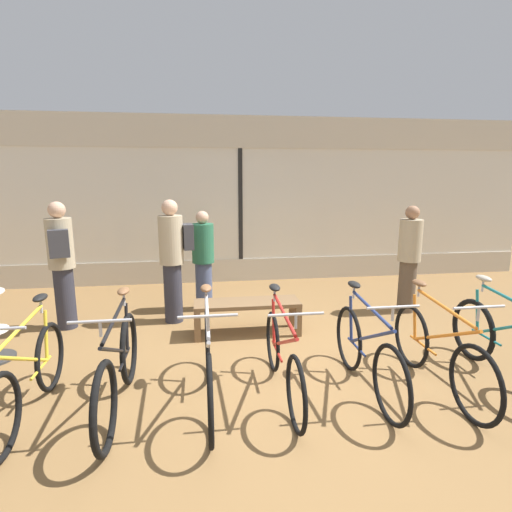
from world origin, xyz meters
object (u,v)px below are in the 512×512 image
at_px(bicycle_center_left, 208,363).
at_px(bicycle_far_right, 504,344).
at_px(bicycle_left, 119,369).
at_px(bicycle_center_right, 367,353).
at_px(bicycle_right, 438,352).
at_px(display_bench, 247,307).
at_px(customer_mid_floor, 409,257).
at_px(bicycle_far_left, 29,377).
at_px(bicycle_center, 282,358).
at_px(customer_by_window, 62,261).
at_px(customer_near_bench, 203,259).
at_px(customer_near_rack, 173,257).

distance_m(bicycle_center_left, bicycle_far_right, 3.03).
height_order(bicycle_left, bicycle_center_right, bicycle_left).
height_order(bicycle_left, bicycle_right, bicycle_left).
relative_size(bicycle_far_right, display_bench, 1.21).
relative_size(bicycle_center_right, customer_mid_floor, 1.02).
height_order(bicycle_center_right, display_bench, bicycle_center_right).
bearing_deg(bicycle_center_right, bicycle_left, -179.83).
relative_size(bicycle_far_left, bicycle_center, 0.99).
bearing_deg(customer_by_window, bicycle_center_left, -48.53).
bearing_deg(customer_near_bench, bicycle_right, -50.90).
distance_m(bicycle_center_left, bicycle_right, 2.24).
xyz_separation_m(display_bench, customer_mid_floor, (2.57, 0.56, 0.50)).
xyz_separation_m(bicycle_far_left, display_bench, (2.09, 1.63, -0.01)).
height_order(bicycle_center_left, bicycle_center, bicycle_center_left).
bearing_deg(customer_near_bench, display_bench, -63.04).
relative_size(display_bench, customer_by_window, 0.80).
distance_m(bicycle_center_left, customer_near_bench, 2.75).
xyz_separation_m(customer_by_window, customer_near_bench, (1.90, 0.55, -0.14)).
bearing_deg(display_bench, customer_near_bench, 116.96).
xyz_separation_m(bicycle_center_right, customer_near_bench, (-1.54, 2.70, 0.42)).
relative_size(bicycle_far_left, bicycle_far_right, 1.00).
relative_size(bicycle_right, display_bench, 1.25).
height_order(bicycle_right, customer_near_rack, customer_near_rack).
height_order(display_bench, customer_near_rack, customer_near_rack).
bearing_deg(bicycle_center_left, bicycle_center, 5.40).
height_order(bicycle_far_left, customer_near_rack, customer_near_rack).
relative_size(bicycle_far_right, customer_by_window, 0.96).
distance_m(bicycle_far_right, customer_mid_floor, 2.20).
relative_size(bicycle_left, bicycle_center_left, 1.00).
relative_size(bicycle_far_left, customer_mid_floor, 1.03).
xyz_separation_m(bicycle_left, customer_near_rack, (0.36, 2.22, 0.56)).
bearing_deg(customer_near_bench, bicycle_far_left, -119.44).
xyz_separation_m(bicycle_far_left, bicycle_center_left, (1.55, 0.01, 0.03)).
bearing_deg(bicycle_right, bicycle_far_left, 179.27).
distance_m(bicycle_center, bicycle_right, 1.54).
xyz_separation_m(display_bench, customer_near_bench, (-0.56, 1.10, 0.44)).
relative_size(customer_mid_floor, customer_near_bench, 1.06).
bearing_deg(bicycle_left, bicycle_right, -1.18).
bearing_deg(customer_by_window, bicycle_right, -28.11).
bearing_deg(bicycle_far_left, display_bench, 37.84).
bearing_deg(customer_near_rack, customer_mid_floor, -0.78).
height_order(bicycle_center_right, customer_near_rack, customer_near_rack).
relative_size(bicycle_center, bicycle_right, 0.98).
xyz_separation_m(bicycle_center_left, bicycle_center_right, (1.53, 0.02, -0.01)).
distance_m(bicycle_right, display_bench, 2.38).
bearing_deg(bicycle_right, customer_mid_floor, 68.61).
bearing_deg(customer_by_window, bicycle_center_right, -31.95).
height_order(bicycle_left, bicycle_center_left, bicycle_center_left).
bearing_deg(customer_near_bench, bicycle_left, -106.21).
height_order(bicycle_center_left, bicycle_far_right, bicycle_center_left).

